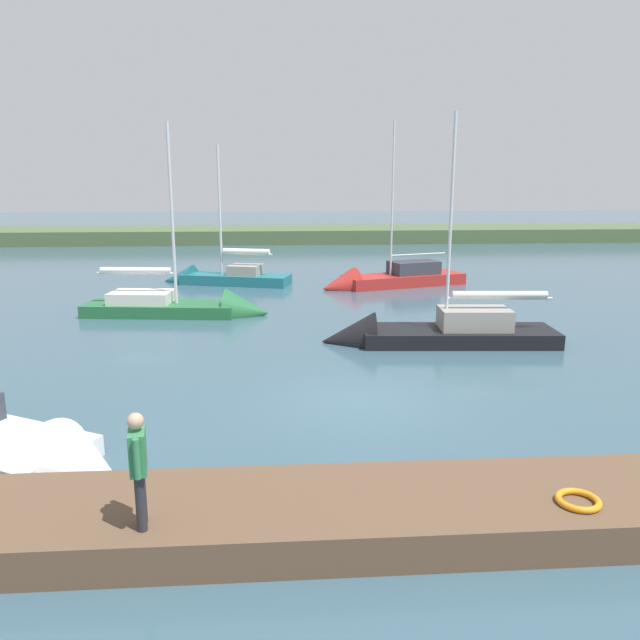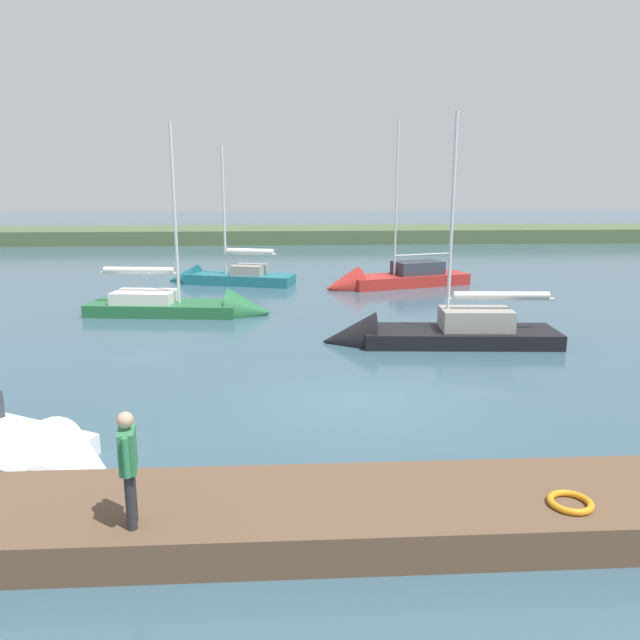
% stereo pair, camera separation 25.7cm
% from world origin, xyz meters
% --- Properties ---
extents(ground_plane, '(200.00, 200.00, 0.00)m').
position_xyz_m(ground_plane, '(0.00, 0.00, 0.00)').
color(ground_plane, '#385666').
extents(far_shoreline, '(180.00, 8.00, 2.40)m').
position_xyz_m(far_shoreline, '(0.00, -42.07, 0.00)').
color(far_shoreline, '#4C603D').
rests_on(far_shoreline, ground_plane).
extents(dock_pier, '(19.02, 2.25, 0.59)m').
position_xyz_m(dock_pier, '(0.00, 5.57, 0.30)').
color(dock_pier, brown).
rests_on(dock_pier, ground_plane).
extents(life_ring_buoy, '(0.66, 0.66, 0.10)m').
position_xyz_m(life_ring_buoy, '(-2.45, 6.02, 0.64)').
color(life_ring_buoy, orange).
rests_on(life_ring_buoy, dock_pier).
extents(sailboat_far_left, '(7.97, 4.17, 9.11)m').
position_xyz_m(sailboat_far_left, '(-3.55, -16.62, 0.22)').
color(sailboat_far_left, '#B22823').
rests_on(sailboat_far_left, ground_plane).
extents(sailboat_inner_slip, '(7.59, 2.80, 8.36)m').
position_xyz_m(sailboat_inner_slip, '(5.45, -10.41, 0.21)').
color(sailboat_inner_slip, '#236638').
rests_on(sailboat_inner_slip, ground_plane).
extents(sailboat_behind_pier, '(7.85, 2.50, 8.32)m').
position_xyz_m(sailboat_behind_pier, '(-2.85, -5.37, 0.17)').
color(sailboat_behind_pier, black).
rests_on(sailboat_behind_pier, ground_plane).
extents(sailboat_far_right, '(7.12, 3.61, 7.94)m').
position_xyz_m(sailboat_far_right, '(5.09, -18.18, 0.16)').
color(sailboat_far_right, '#1E6B75').
rests_on(sailboat_far_right, ground_plane).
extents(person_on_dock, '(0.30, 0.63, 1.67)m').
position_xyz_m(person_on_dock, '(3.87, 6.18, 1.55)').
color(person_on_dock, '#28282D').
rests_on(person_on_dock, dock_pier).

